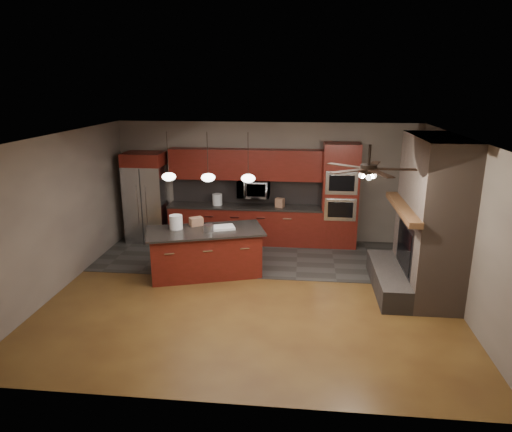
# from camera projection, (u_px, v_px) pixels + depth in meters

# --- Properties ---
(ground) EXTENTS (7.00, 7.00, 0.00)m
(ground) POSITION_uv_depth(u_px,v_px,m) (252.00, 292.00, 8.26)
(ground) COLOR brown
(ground) RESTS_ON ground
(ceiling) EXTENTS (7.00, 6.00, 0.02)m
(ceiling) POSITION_uv_depth(u_px,v_px,m) (252.00, 137.00, 7.48)
(ceiling) COLOR white
(ceiling) RESTS_ON back_wall
(back_wall) EXTENTS (7.00, 0.02, 2.80)m
(back_wall) POSITION_uv_depth(u_px,v_px,m) (266.00, 182.00, 10.73)
(back_wall) COLOR gray
(back_wall) RESTS_ON ground
(right_wall) EXTENTS (0.02, 6.00, 2.80)m
(right_wall) POSITION_uv_depth(u_px,v_px,m) (463.00, 225.00, 7.52)
(right_wall) COLOR gray
(right_wall) RESTS_ON ground
(left_wall) EXTENTS (0.02, 6.00, 2.80)m
(left_wall) POSITION_uv_depth(u_px,v_px,m) (59.00, 213.00, 8.22)
(left_wall) COLOR gray
(left_wall) RESTS_ON ground
(slate_tile_patch) EXTENTS (7.00, 2.40, 0.01)m
(slate_tile_patch) POSITION_uv_depth(u_px,v_px,m) (261.00, 256.00, 9.98)
(slate_tile_patch) COLOR #34322F
(slate_tile_patch) RESTS_ON ground
(fireplace_column) EXTENTS (1.30, 2.10, 2.80)m
(fireplace_column) POSITION_uv_depth(u_px,v_px,m) (427.00, 223.00, 7.98)
(fireplace_column) COLOR #725E51
(fireplace_column) RESTS_ON ground
(back_cabinetry) EXTENTS (3.59, 0.64, 2.20)m
(back_cabinetry) POSITION_uv_depth(u_px,v_px,m) (245.00, 205.00, 10.68)
(back_cabinetry) COLOR maroon
(back_cabinetry) RESTS_ON ground
(oven_tower) EXTENTS (0.80, 0.63, 2.38)m
(oven_tower) POSITION_uv_depth(u_px,v_px,m) (340.00, 196.00, 10.33)
(oven_tower) COLOR maroon
(oven_tower) RESTS_ON ground
(microwave) EXTENTS (0.73, 0.41, 0.50)m
(microwave) POSITION_uv_depth(u_px,v_px,m) (254.00, 189.00, 10.55)
(microwave) COLOR silver
(microwave) RESTS_ON back_cabinetry
(refrigerator) EXTENTS (0.91, 0.75, 2.12)m
(refrigerator) POSITION_uv_depth(u_px,v_px,m) (146.00, 197.00, 10.74)
(refrigerator) COLOR silver
(refrigerator) RESTS_ON ground
(kitchen_island) EXTENTS (2.44, 1.64, 0.92)m
(kitchen_island) POSITION_uv_depth(u_px,v_px,m) (206.00, 252.00, 8.93)
(kitchen_island) COLOR maroon
(kitchen_island) RESTS_ON ground
(white_bucket) EXTENTS (0.35, 0.35, 0.27)m
(white_bucket) POSITION_uv_depth(u_px,v_px,m) (176.00, 222.00, 8.84)
(white_bucket) COLOR white
(white_bucket) RESTS_ON kitchen_island
(paint_can) EXTENTS (0.21, 0.21, 0.14)m
(paint_can) POSITION_uv_depth(u_px,v_px,m) (209.00, 228.00, 8.68)
(paint_can) COLOR #AAABAF
(paint_can) RESTS_ON kitchen_island
(paint_tray) EXTENTS (0.54, 0.46, 0.05)m
(paint_tray) POSITION_uv_depth(u_px,v_px,m) (222.00, 228.00, 8.88)
(paint_tray) COLOR white
(paint_tray) RESTS_ON kitchen_island
(cardboard_box) EXTENTS (0.31, 0.29, 0.16)m
(cardboard_box) POSITION_uv_depth(u_px,v_px,m) (196.00, 221.00, 9.07)
(cardboard_box) COLOR #9A6A4F
(cardboard_box) RESTS_ON kitchen_island
(counter_bucket) EXTENTS (0.30, 0.30, 0.26)m
(counter_bucket) POSITION_uv_depth(u_px,v_px,m) (217.00, 199.00, 10.66)
(counter_bucket) COLOR silver
(counter_bucket) RESTS_ON back_cabinetry
(counter_box) EXTENTS (0.23, 0.20, 0.21)m
(counter_box) POSITION_uv_depth(u_px,v_px,m) (280.00, 203.00, 10.48)
(counter_box) COLOR #90634A
(counter_box) RESTS_ON back_cabinetry
(pendant_left) EXTENTS (0.26, 0.26, 0.92)m
(pendant_left) POSITION_uv_depth(u_px,v_px,m) (169.00, 176.00, 8.54)
(pendant_left) COLOR black
(pendant_left) RESTS_ON ceiling
(pendant_center) EXTENTS (0.26, 0.26, 0.92)m
(pendant_center) POSITION_uv_depth(u_px,v_px,m) (208.00, 177.00, 8.47)
(pendant_center) COLOR black
(pendant_center) RESTS_ON ceiling
(pendant_right) EXTENTS (0.26, 0.26, 0.92)m
(pendant_right) POSITION_uv_depth(u_px,v_px,m) (248.00, 178.00, 8.39)
(pendant_right) COLOR black
(pendant_right) RESTS_ON ceiling
(ceiling_fan) EXTENTS (1.27, 1.33, 0.41)m
(ceiling_fan) POSITION_uv_depth(u_px,v_px,m) (369.00, 168.00, 6.63)
(ceiling_fan) COLOR black
(ceiling_fan) RESTS_ON ceiling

